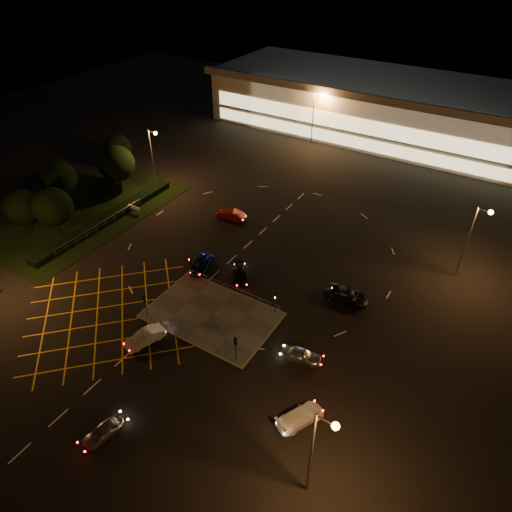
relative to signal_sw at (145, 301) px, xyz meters
The scene contains 26 objects.
ground 7.58m from the signal_sw, 56.28° to the left, with size 180.00×180.00×0.00m, color black.
pedestrian_island 7.57m from the signal_sw, 33.65° to the left, with size 14.00×9.00×0.12m, color #4C4944.
grass_verge 26.93m from the signal_sw, 153.45° to the left, with size 18.00×30.00×0.08m, color black.
hedge 22.55m from the signal_sw, 147.74° to the left, with size 2.00×26.00×1.00m, color black.
supermarket 68.13m from the signal_sw, 86.63° to the left, with size 72.00×26.50×10.50m.
streetlight_se 26.05m from the signal_sw, 18.14° to the right, with size 1.78×0.56×10.03m.
streetlight_nw 31.24m from the signal_sw, 129.19° to the left, with size 1.78×0.56×10.03m.
streetlight_ne 38.75m from the signal_sw, 42.43° to the left, with size 1.78×0.56×10.03m.
streetlight_far_left 54.44m from the signal_sw, 95.88° to the left, with size 1.78×0.56×10.03m.
signal_sw is the anchor object (origin of this frame).
signal_se 12.00m from the signal_sw, ahead, with size 0.28×0.30×3.15m.
signal_nw 7.99m from the signal_sw, 90.00° to the left, with size 0.28×0.30×3.15m.
signal_ne 14.41m from the signal_sw, 33.65° to the left, with size 0.28×0.30×3.15m.
tree_a 26.38m from the signal_sw, behind, with size 5.04×5.04×6.86m.
tree_b 30.55m from the signal_sw, 156.81° to the left, with size 5.40×5.40×7.35m.
tree_c 31.34m from the signal_sw, 140.20° to the left, with size 5.76×5.76×7.84m.
tree_d 39.73m from the signal_sw, 139.09° to the left, with size 4.68×4.68×6.37m.
tree_e 22.92m from the signal_sw, 164.76° to the left, with size 5.40×5.40×7.35m.
car_near_silver 14.83m from the signal_sw, 62.25° to the right, with size 1.47×3.65×1.24m, color silver.
car_queue_white 4.19m from the signal_sw, 51.25° to the right, with size 1.52×4.37×1.44m, color #BCBCBC.
car_left_blue 10.54m from the signal_sw, 91.31° to the left, with size 2.12×4.60×1.28m, color #0D1352.
car_far_dkgrey 12.52m from the signal_sw, 65.22° to the left, with size 1.75×4.31×1.25m, color black.
car_right_silver 18.10m from the signal_sw, 11.54° to the left, with size 1.57×3.90×1.33m, color silver.
car_circ_red 22.70m from the signal_sw, 99.57° to the left, with size 1.56×4.47×1.47m, color #A01B0B.
car_east_grey 23.16m from the signal_sw, 38.75° to the left, with size 2.44×5.30×1.47m, color black.
car_approach_white 21.01m from the signal_sw, ahead, with size 1.88×4.63×1.34m, color white.
Camera 1 is at (26.00, -31.36, 36.32)m, focal length 32.00 mm.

